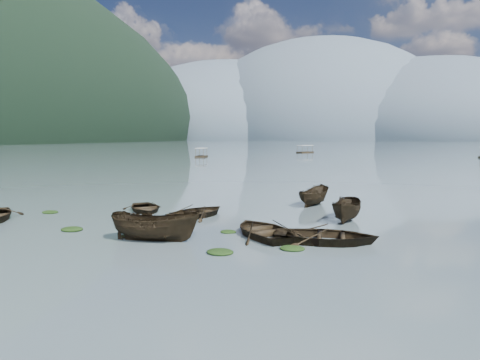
# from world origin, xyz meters

# --- Properties ---
(ground_plane) EXTENTS (2400.00, 2400.00, 0.00)m
(ground_plane) POSITION_xyz_m (0.00, 0.00, 0.00)
(ground_plane) COLOR slate
(haze_mtn_a) EXTENTS (520.00, 520.00, 280.00)m
(haze_mtn_a) POSITION_xyz_m (-260.00, 900.00, 0.00)
(haze_mtn_a) COLOR #475666
(haze_mtn_a) RESTS_ON ground
(haze_mtn_b) EXTENTS (520.00, 520.00, 340.00)m
(haze_mtn_b) POSITION_xyz_m (-60.00, 900.00, 0.00)
(haze_mtn_b) COLOR #475666
(haze_mtn_b) RESTS_ON ground
(haze_mtn_c) EXTENTS (520.00, 520.00, 260.00)m
(haze_mtn_c) POSITION_xyz_m (140.00, 900.00, 0.00)
(haze_mtn_c) COLOR #475666
(haze_mtn_c) RESTS_ON ground
(rowboat_1) EXTENTS (4.59, 5.26, 0.91)m
(rowboat_1) POSITION_xyz_m (-1.80, 8.45, 0.00)
(rowboat_1) COLOR black
(rowboat_1) RESTS_ON ground
(rowboat_2) EXTENTS (4.59, 2.04, 1.73)m
(rowboat_2) POSITION_xyz_m (-1.53, 1.86, 0.00)
(rowboat_2) COLOR black
(rowboat_2) RESTS_ON ground
(rowboat_3) EXTENTS (5.46, 5.73, 0.97)m
(rowboat_3) POSITION_xyz_m (3.29, 4.25, 0.00)
(rowboat_3) COLOR black
(rowboat_3) RESTS_ON ground
(rowboat_4) EXTENTS (5.01, 3.68, 1.01)m
(rowboat_4) POSITION_xyz_m (6.41, 3.58, 0.00)
(rowboat_4) COLOR black
(rowboat_4) RESTS_ON ground
(rowboat_5) EXTENTS (2.10, 4.25, 1.57)m
(rowboat_5) POSITION_xyz_m (7.32, 9.36, 0.00)
(rowboat_5) COLOR black
(rowboat_5) RESTS_ON ground
(rowboat_6) EXTENTS (4.59, 4.81, 0.81)m
(rowboat_6) POSITION_xyz_m (-5.94, 9.32, 0.00)
(rowboat_6) COLOR black
(rowboat_6) RESTS_ON ground
(rowboat_8) EXTENTS (2.60, 4.30, 1.56)m
(rowboat_8) POSITION_xyz_m (4.84, 14.93, 0.00)
(rowboat_8) COLOR black
(rowboat_8) RESTS_ON ground
(weed_clump_0) EXTENTS (1.20, 0.98, 0.26)m
(weed_clump_0) POSITION_xyz_m (-6.86, 2.79, 0.00)
(weed_clump_0) COLOR black
(weed_clump_0) RESTS_ON ground
(weed_clump_1) EXTENTS (0.95, 0.76, 0.21)m
(weed_clump_1) POSITION_xyz_m (-3.10, 2.21, 0.00)
(weed_clump_1) COLOR black
(weed_clump_1) RESTS_ON ground
(weed_clump_2) EXTENTS (1.19, 0.95, 0.26)m
(weed_clump_2) POSITION_xyz_m (2.16, 0.49, 0.00)
(weed_clump_2) COLOR black
(weed_clump_2) RESTS_ON ground
(weed_clump_3) EXTENTS (0.85, 0.72, 0.19)m
(weed_clump_3) POSITION_xyz_m (1.34, 4.49, 0.00)
(weed_clump_3) COLOR black
(weed_clump_3) RESTS_ON ground
(weed_clump_4) EXTENTS (1.13, 0.90, 0.23)m
(weed_clump_4) POSITION_xyz_m (5.06, 1.92, 0.00)
(weed_clump_4) COLOR black
(weed_clump_4) RESTS_ON ground
(weed_clump_5) EXTENTS (1.09, 0.88, 0.23)m
(weed_clump_5) POSITION_xyz_m (-11.62, 7.03, 0.00)
(weed_clump_5) COLOR black
(weed_clump_5) RESTS_ON ground
(weed_clump_6) EXTENTS (0.85, 0.71, 0.18)m
(weed_clump_6) POSITION_xyz_m (2.08, 6.24, 0.00)
(weed_clump_6) COLOR black
(weed_clump_6) RESTS_ON ground
(weed_clump_7) EXTENTS (1.24, 0.99, 0.27)m
(weed_clump_7) POSITION_xyz_m (7.19, 12.70, 0.00)
(weed_clump_7) COLOR black
(weed_clump_7) RESTS_ON ground
(pontoon_left) EXTENTS (3.29, 6.03, 2.19)m
(pontoon_left) POSITION_xyz_m (-29.33, 84.95, 0.00)
(pontoon_left) COLOR black
(pontoon_left) RESTS_ON ground
(pontoon_centre) EXTENTS (5.38, 6.42, 2.31)m
(pontoon_centre) POSITION_xyz_m (-7.46, 122.59, 0.00)
(pontoon_centre) COLOR black
(pontoon_centre) RESTS_ON ground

